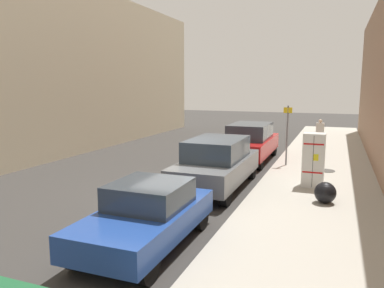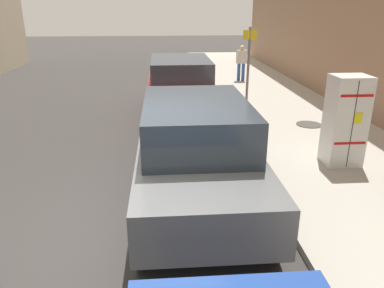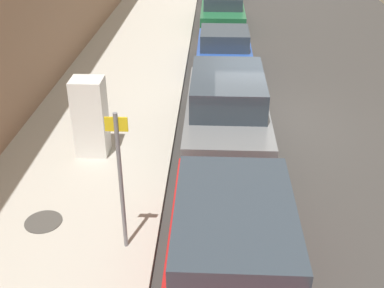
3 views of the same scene
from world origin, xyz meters
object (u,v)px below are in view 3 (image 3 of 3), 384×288
(trash_bag, at_px, (91,108))
(parked_hatchback_blue, at_px, (224,49))
(discarded_refrigerator, at_px, (90,117))
(parked_sedan_green, at_px, (223,10))
(street_sign_post, at_px, (120,176))
(parked_suv_red, at_px, (233,252))
(parked_suv_gray, at_px, (227,107))

(trash_bag, distance_m, parked_hatchback_blue, 5.60)
(discarded_refrigerator, bearing_deg, trash_bag, 104.58)
(discarded_refrigerator, xyz_separation_m, parked_sedan_green, (3.12, 11.71, -0.32))
(discarded_refrigerator, relative_size, parked_sedan_green, 0.40)
(discarded_refrigerator, bearing_deg, street_sign_post, -68.10)
(parked_suv_red, distance_m, parked_sedan_green, 15.93)
(discarded_refrigerator, xyz_separation_m, trash_bag, (-0.47, 1.80, -0.60))
(street_sign_post, height_order, parked_hatchback_blue, street_sign_post)
(parked_suv_gray, distance_m, parked_hatchback_blue, 5.10)
(trash_bag, xyz_separation_m, parked_hatchback_blue, (3.59, 4.30, 0.28))
(parked_sedan_green, bearing_deg, discarded_refrigerator, -104.92)
(parked_suv_red, relative_size, parked_suv_gray, 1.02)
(discarded_refrigerator, distance_m, trash_bag, 1.95)
(trash_bag, height_order, parked_hatchback_blue, parked_hatchback_blue)
(parked_suv_red, distance_m, parked_hatchback_blue, 10.32)
(street_sign_post, bearing_deg, parked_hatchback_blue, 78.98)
(discarded_refrigerator, distance_m, parked_sedan_green, 12.12)
(parked_suv_red, bearing_deg, street_sign_post, 151.55)
(street_sign_post, distance_m, parked_suv_red, 2.17)
(parked_hatchback_blue, bearing_deg, street_sign_post, -101.02)
(trash_bag, bearing_deg, street_sign_post, -70.64)
(parked_suv_red, bearing_deg, parked_sedan_green, 90.00)
(parked_hatchback_blue, bearing_deg, trash_bag, -129.84)
(parked_suv_gray, bearing_deg, parked_hatchback_blue, 90.00)
(discarded_refrigerator, bearing_deg, parked_hatchback_blue, 62.89)
(street_sign_post, bearing_deg, discarded_refrigerator, 111.90)
(discarded_refrigerator, bearing_deg, parked_sedan_green, 75.08)
(parked_suv_red, bearing_deg, discarded_refrigerator, 126.45)
(street_sign_post, distance_m, parked_sedan_green, 15.08)
(parked_hatchback_blue, xyz_separation_m, parked_sedan_green, (0.00, 5.61, -0.00))
(discarded_refrigerator, xyz_separation_m, street_sign_post, (1.30, -3.24, 0.53))
(trash_bag, bearing_deg, parked_sedan_green, 70.11)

